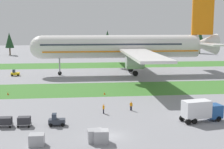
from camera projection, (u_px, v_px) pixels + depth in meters
name	position (u px, v px, depth m)	size (l,w,h in m)	color
ground_plane	(110.00, 136.00, 46.08)	(400.00, 400.00, 0.00)	gray
grass_strip_near	(96.00, 89.00, 79.03)	(320.00, 17.06, 0.01)	#3D752D
grass_strip_far	(90.00, 65.00, 124.32)	(320.00, 17.06, 0.01)	#3D752D
airliner	(125.00, 46.00, 101.36)	(59.62, 73.55, 24.69)	silver
baggage_tug	(56.00, 121.00, 50.74)	(2.63, 1.37, 1.97)	#2D333D
cargo_dolly_lead	(24.00, 121.00, 50.33)	(2.24, 1.56, 1.55)	#A3A3A8
cargo_dolly_second	(5.00, 121.00, 50.11)	(2.24, 1.56, 1.55)	#A3A3A8
catering_truck	(201.00, 110.00, 52.81)	(7.26, 3.55, 3.58)	#1E4C8E
pushback_tractor	(15.00, 73.00, 99.06)	(2.60, 1.30, 1.97)	yellow
ground_crew_marshaller	(131.00, 106.00, 59.53)	(0.49, 0.36, 1.74)	black
ground_crew_loader	(104.00, 108.00, 57.54)	(0.36, 0.54, 1.74)	black
uld_container_0	(37.00, 140.00, 42.49)	(2.00, 1.60, 1.57)	#A3A3A8
uld_container_1	(101.00, 136.00, 43.46)	(2.00, 1.60, 1.75)	#A3A3A8
uld_container_2	(95.00, 136.00, 43.80)	(2.00, 1.60, 1.74)	#A3A3A8
taxiway_marker_0	(8.00, 93.00, 72.66)	(0.44, 0.44, 0.66)	orange
taxiway_marker_1	(105.00, 93.00, 73.06)	(0.44, 0.44, 0.61)	orange
distant_tree_line	(119.00, 40.00, 168.96)	(180.99, 9.78, 12.45)	#4C3823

